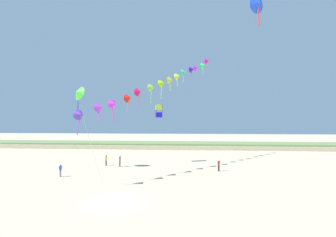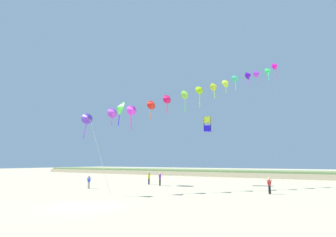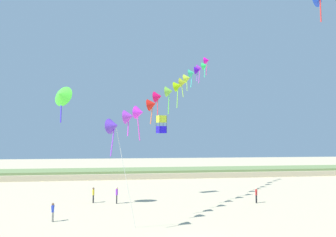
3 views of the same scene
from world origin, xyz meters
name	(u,v)px [view 3 (image 3 of 3)]	position (x,y,z in m)	size (l,w,h in m)	color
dune_ridge	(135,173)	(0.00, 45.64, 0.67)	(120.00, 11.23, 1.36)	tan
person_near_left	(256,194)	(10.12, 14.65, 0.93)	(0.45, 0.46, 1.61)	black
person_near_right	(53,211)	(-9.66, 9.31, 0.87)	(0.24, 0.52, 1.50)	gray
person_mid_center	(93,194)	(-6.72, 17.78, 0.93)	(0.22, 0.57, 1.61)	black
person_far_left	(117,194)	(-4.30, 16.91, 0.99)	(0.23, 0.60, 1.72)	black
kite_banner_string	(178,84)	(2.41, 17.64, 12.88)	(15.81, 27.41, 19.32)	#5C33C0
large_kite_low_lead	(161,124)	(1.06, 21.09, 8.49)	(1.22, 1.22, 2.10)	#1F13EE
large_kite_mid_trail	(61,95)	(-9.78, 14.50, 10.90)	(2.39, 2.18, 3.75)	#44D030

